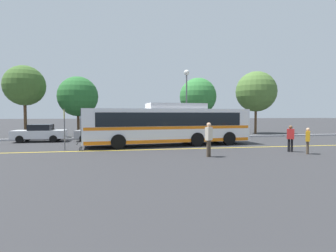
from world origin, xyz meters
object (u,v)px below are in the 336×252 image
Objects in this scene: pedestrian_2 at (209,137)px; parked_car_0 at (40,133)px; bus_stop_sign at (64,124)px; tree_1 at (256,92)px; pedestrian_0 at (290,137)px; pedestrian_1 at (308,139)px; tree_0 at (198,96)px; tree_3 at (78,96)px; street_lamp at (187,87)px; tree_2 at (24,86)px; parked_car_1 at (100,132)px; transit_bus at (168,124)px.

parked_car_0 is at bearing 102.51° from pedestrian_2.
tree_1 is at bearing -66.12° from bus_stop_sign.
pedestrian_0 is 1.07× the size of pedestrian_1.
tree_0 reaches higher than tree_3.
street_lamp is 15.92m from tree_2.
bus_stop_sign is at bearing 117.82° from pedestrian_2.
bus_stop_sign is 22.44m from tree_1.
street_lamp is (1.86, 12.55, 4.05)m from pedestrian_2.
tree_3 is at bearing -21.21° from parked_car_0.
pedestrian_0 is 0.26× the size of tree_3.
pedestrian_0 reaches higher than parked_car_0.
bus_stop_sign is (-1.70, -5.85, 0.94)m from parked_car_1.
pedestrian_1 is at bearing -111.64° from bus_stop_sign.
transit_bus is at bearing -117.33° from tree_0.
transit_bus is at bearing 65.78° from pedestrian_2.
parked_car_1 is 15.06m from pedestrian_0.
pedestrian_2 is (11.49, -9.83, 0.35)m from parked_car_0.
parked_car_1 is at bearing -90.59° from parked_car_0.
street_lamp is at bearing -4.98° from tree_2.
street_lamp is 1.05× the size of tree_0.
tree_2 reaches higher than parked_car_0.
pedestrian_2 reaches higher than pedestrian_1.
tree_2 is (-20.04, 13.97, 4.22)m from pedestrian_1.
tree_0 is (2.22, 3.39, -0.76)m from street_lamp.
pedestrian_2 is at bearing -49.83° from pedestrian_1.
street_lamp is at bearing -14.60° from tree_3.
bus_stop_sign is at bearing 97.28° from transit_bus.
parked_car_0 is 1.55× the size of bus_stop_sign.
tree_1 reaches higher than pedestrian_2.
tree_0 is (12.38, 12.03, 2.71)m from bus_stop_sign.
street_lamp reaches higher than pedestrian_1.
parked_car_0 is 23.37m from tree_1.
tree_1 is (5.30, 14.13, 4.03)m from pedestrian_0.
tree_0 is at bearing -68.32° from parked_car_0.
pedestrian_1 reaches higher than parked_car_1.
parked_car_0 is 15.12m from pedestrian_2.
transit_bus is 8.28× the size of pedestrian_1.
street_lamp is 0.97× the size of tree_2.
tree_2 is at bearing 50.56° from transit_bus.
bus_stop_sign is at bearing -139.61° from street_lamp.
transit_bus is at bearing -87.17° from pedestrian_1.
parked_car_0 is 4.89m from parked_car_1.
pedestrian_1 is at bearing -29.68° from pedestrian_0.
transit_bus is 6.82m from parked_car_1.
pedestrian_2 is at bearing -125.90° from tree_1.
transit_bus is 2.02× the size of tree_3.
pedestrian_2 reaches higher than pedestrian_0.
pedestrian_0 is 5.67m from pedestrian_2.
tree_1 is at bearing 15.47° from street_lamp.
pedestrian_2 is 13.32m from street_lamp.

